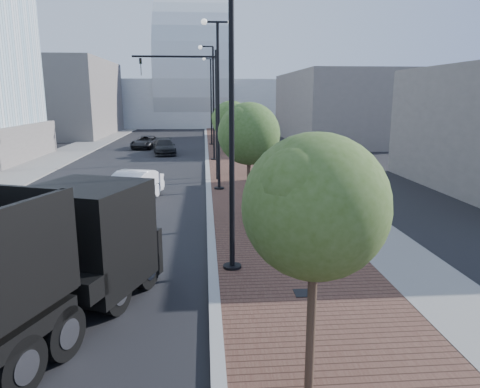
{
  "coord_description": "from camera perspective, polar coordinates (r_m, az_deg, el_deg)",
  "views": [
    {
      "loc": [
        -0.19,
        -2.94,
        5.3
      ],
      "look_at": [
        1.0,
        12.0,
        2.0
      ],
      "focal_mm": 33.39,
      "sensor_mm": 36.0,
      "label": 1
    }
  ],
  "objects": [
    {
      "name": "sidewalk",
      "position": [
        43.42,
        0.36,
        5.49
      ],
      "size": [
        7.0,
        140.0,
        0.12
      ],
      "primitive_type": "cube",
      "color": "#4C2D23",
      "rests_on": "ground"
    },
    {
      "name": "concrete_strip",
      "position": [
        43.73,
        3.9,
        5.52
      ],
      "size": [
        2.4,
        140.0,
        0.13
      ],
      "primitive_type": "cube",
      "color": "slate",
      "rests_on": "ground"
    },
    {
      "name": "curb",
      "position": [
        43.26,
        -4.28,
        5.44
      ],
      "size": [
        0.3,
        140.0,
        0.14
      ],
      "primitive_type": "cube",
      "color": "gray",
      "rests_on": "ground"
    },
    {
      "name": "west_sidewalk",
      "position": [
        45.12,
        -21.09,
        4.92
      ],
      "size": [
        4.0,
        140.0,
        0.12
      ],
      "primitive_type": "cube",
      "color": "slate",
      "rests_on": "ground"
    },
    {
      "name": "white_sedan",
      "position": [
        23.3,
        -13.78,
        0.87
      ],
      "size": [
        3.04,
        5.02,
        1.56
      ],
      "primitive_type": "imported",
      "rotation": [
        0.0,
        0.0,
        -0.31
      ],
      "color": "white",
      "rests_on": "ground"
    },
    {
      "name": "dark_car_mid",
      "position": [
        47.31,
        -11.96,
        6.5
      ],
      "size": [
        2.97,
        4.91,
        1.28
      ],
      "primitive_type": "imported",
      "rotation": [
        0.0,
        0.0,
        -0.19
      ],
      "color": "black",
      "rests_on": "ground"
    },
    {
      "name": "dark_car_far",
      "position": [
        42.25,
        -9.64,
        5.99
      ],
      "size": [
        2.61,
        5.01,
        1.39
      ],
      "primitive_type": "imported",
      "rotation": [
        0.0,
        0.0,
        0.14
      ],
      "color": "black",
      "rests_on": "ground"
    },
    {
      "name": "pedestrian",
      "position": [
        25.54,
        9.22,
        2.62
      ],
      "size": [
        0.87,
        0.71,
        2.05
      ],
      "primitive_type": "imported",
      "rotation": [
        0.0,
        0.0,
        2.8
      ],
      "color": "black",
      "rests_on": "ground"
    },
    {
      "name": "streetlight_1",
      "position": [
        13.0,
        -1.57,
        8.18
      ],
      "size": [
        1.44,
        0.56,
        9.21
      ],
      "color": "black",
      "rests_on": "ground"
    },
    {
      "name": "streetlight_2",
      "position": [
        24.96,
        -2.79,
        11.3
      ],
      "size": [
        1.72,
        0.56,
        9.28
      ],
      "color": "black",
      "rests_on": "ground"
    },
    {
      "name": "streetlight_3",
      "position": [
        36.96,
        -3.56,
        10.91
      ],
      "size": [
        1.44,
        0.56,
        9.21
      ],
      "color": "black",
      "rests_on": "ground"
    },
    {
      "name": "streetlight_4",
      "position": [
        48.95,
        -3.7,
        11.83
      ],
      "size": [
        1.72,
        0.56,
        9.28
      ],
      "color": "black",
      "rests_on": "ground"
    },
    {
      "name": "traffic_mast",
      "position": [
        27.94,
        -4.88,
        11.72
      ],
      "size": [
        5.09,
        0.2,
        8.0
      ],
      "color": "black",
      "rests_on": "ground"
    },
    {
      "name": "tree_0",
      "position": [
        7.42,
        9.91,
        -1.62
      ],
      "size": [
        2.47,
        2.43,
        4.75
      ],
      "color": "#382619",
      "rests_on": "ground"
    },
    {
      "name": "tree_1",
      "position": [
        18.12,
        1.29,
        7.67
      ],
      "size": [
        2.54,
        2.52,
        5.07
      ],
      "color": "#382619",
      "rests_on": "ground"
    },
    {
      "name": "tree_2",
      "position": [
        30.06,
        -1.06,
        9.41
      ],
      "size": [
        2.57,
        2.55,
        5.01
      ],
      "color": "#382619",
      "rests_on": "ground"
    },
    {
      "name": "tree_3",
      "position": [
        42.05,
        -2.07,
        9.79
      ],
      "size": [
        2.28,
        2.22,
        4.5
      ],
      "color": "#382619",
      "rests_on": "ground"
    },
    {
      "name": "convention_center",
      "position": [
        87.96,
        -5.87,
        12.82
      ],
      "size": [
        50.0,
        30.0,
        50.0
      ],
      "color": "#ACB3B6",
      "rests_on": "ground"
    },
    {
      "name": "commercial_block_nw",
      "position": [
        65.99,
        -22.47,
        11.24
      ],
      "size": [
        14.0,
        20.0,
        10.0
      ],
      "primitive_type": "cube",
      "color": "slate",
      "rests_on": "ground"
    },
    {
      "name": "commercial_block_ne",
      "position": [
        55.38,
        12.68,
        10.78
      ],
      "size": [
        12.0,
        22.0,
        8.0
      ],
      "primitive_type": "cube",
      "color": "#67605D",
      "rests_on": "ground"
    },
    {
      "name": "utility_cover_1",
      "position": [
        12.38,
        8.15,
        -12.41
      ],
      "size": [
        0.5,
        0.5,
        0.02
      ],
      "primitive_type": "cube",
      "color": "black",
      "rests_on": "sidewalk"
    },
    {
      "name": "utility_cover_2",
      "position": [
        22.69,
        2.12,
        -0.76
      ],
      "size": [
        0.5,
        0.5,
        0.02
      ],
      "primitive_type": "cube",
      "color": "black",
      "rests_on": "sidewalk"
    }
  ]
}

